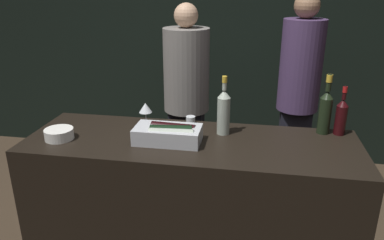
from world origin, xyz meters
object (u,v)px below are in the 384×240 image
Objects in this scene: ice_bin_with_bottles at (169,133)px; bowl_white at (59,134)px; red_wine_bottle_tall at (341,115)px; candle_votive at (191,120)px; champagne_bottle at (325,110)px; rose_wine_bottle at (224,111)px; person_blond_tee at (187,93)px; wine_glass at (145,108)px; person_in_hoodie at (298,90)px.

bowl_white is (-0.68, -0.07, -0.02)m from ice_bin_with_bottles.
bowl_white is 0.56× the size of red_wine_bottle_tall.
candle_votive is 0.87m from champagne_bottle.
rose_wine_bottle is 1.13m from person_blond_tee.
person_blond_tee reaches higher than bowl_white.
champagne_bottle is at bearing 1.39° from wine_glass.
wine_glass is at bearing -144.33° from person_blond_tee.
ice_bin_with_bottles is 1.28× the size of red_wine_bottle_tall.
ice_bin_with_bottles is at bearing -56.58° from person_in_hoodie.
wine_glass is at bearing -70.19° from person_in_hoodie.
red_wine_bottle_tall is at bearing 16.52° from ice_bin_with_bottles.
ice_bin_with_bottles is 0.37m from rose_wine_bottle.
champagne_bottle reaches higher than rose_wine_bottle.
ice_bin_with_bottles is at bearing -102.48° from candle_votive.
champagne_bottle is at bearing 10.63° from rose_wine_bottle.
person_in_hoodie is (1.54, 1.33, -0.02)m from bowl_white.
champagne_bottle is 0.10m from red_wine_bottle_tall.
person_in_hoodie is (-0.16, 0.96, -0.11)m from red_wine_bottle_tall.
red_wine_bottle_tall is 0.18× the size of person_blond_tee.
ice_bin_with_bottles reaches higher than candle_votive.
wine_glass reaches higher than candle_votive.
bowl_white is at bearing -152.02° from candle_votive.
rose_wine_bottle is (0.98, 0.26, 0.12)m from bowl_white.
candle_votive is at bearing 178.64° from red_wine_bottle_tall.
bowl_white is at bearing -161.22° from person_blond_tee.
person_blond_tee is at bearing 141.61° from red_wine_bottle_tall.
person_blond_tee is (0.10, 0.94, -0.16)m from wine_glass.
bowl_white is at bearing -71.29° from person_in_hoodie.
ice_bin_with_bottles is 0.99m from champagne_bottle.
person_in_hoodie is (0.87, 1.26, -0.04)m from ice_bin_with_bottles.
person_blond_tee is at bearing 102.40° from candle_votive.
person_in_hoodie is (0.80, 0.93, -0.01)m from candle_votive.
bowl_white is 0.09× the size of person_in_hoodie.
candle_votive is 0.96m from red_wine_bottle_tall.
champagne_bottle is at bearing 178.33° from red_wine_bottle_tall.
person_blond_tee is (-0.99, -0.04, -0.06)m from person_in_hoodie.
bowl_white is 0.85m from candle_votive.
red_wine_bottle_tall is at bearing -1.67° from champagne_bottle.
person_in_hoodie is at bearing 55.49° from ice_bin_with_bottles.
person_in_hoodie is at bearing 93.89° from champagne_bottle.
candle_votive is at bearing -125.64° from person_blond_tee.
champagne_bottle is 1.02× the size of rose_wine_bottle.
person_in_hoodie is (-0.06, 0.95, -0.14)m from champagne_bottle.
person_blond_tee is at bearing 66.82° from bowl_white.
wine_glass reaches higher than ice_bin_with_bottles.
champagne_bottle is (0.86, -0.02, 0.13)m from candle_votive.
rose_wine_bottle is (0.53, -0.09, 0.05)m from wine_glass.
candle_votive is 0.92m from person_blond_tee.
person_blond_tee is at bearing -109.66° from person_in_hoodie.
candle_votive is 0.30m from rose_wine_bottle.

